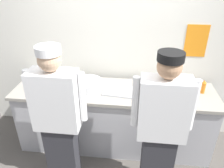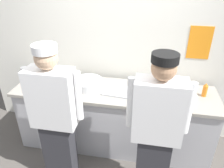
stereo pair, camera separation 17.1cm
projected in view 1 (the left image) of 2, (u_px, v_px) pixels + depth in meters
ground_plane at (111, 161)px, 2.94m from camera, size 9.00×9.00×0.00m
wall_back at (118, 46)px, 3.04m from camera, size 4.13×0.11×2.67m
prep_counter at (114, 118)px, 3.05m from camera, size 2.63×0.70×0.90m
chef_near_left at (58, 118)px, 2.29m from camera, size 0.62×0.24×1.71m
chef_center at (161, 127)px, 2.17m from camera, size 0.61×0.24×1.70m
plate_stack_front at (186, 95)px, 2.66m from camera, size 0.24×0.24×0.07m
mixing_bowl_steel at (87, 84)px, 2.87m from camera, size 0.40×0.40×0.10m
sheet_tray at (121, 91)px, 2.78m from camera, size 0.48×0.34×0.02m
squeeze_bottle_primary at (203, 87)px, 2.73m from camera, size 0.06×0.06×0.18m
ramekin_green_sauce at (149, 95)px, 2.69m from camera, size 0.09×0.09×0.04m
ramekin_yellow_sauce at (166, 91)px, 2.75m from camera, size 0.10×0.10×0.04m
deli_cup at (172, 84)px, 2.88m from camera, size 0.09×0.09×0.09m
chefs_knife at (56, 87)px, 2.90m from camera, size 0.28×0.03×0.02m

